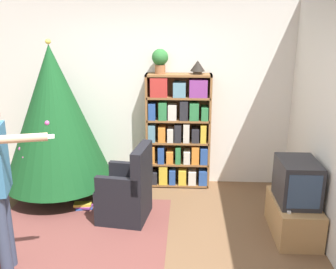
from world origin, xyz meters
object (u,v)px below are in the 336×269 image
(armchair, at_px, (127,193))
(table_lamp, at_px, (198,66))
(christmas_tree, at_px, (55,115))
(potted_plant, at_px, (160,59))
(television, at_px, (297,181))
(bookshelf, at_px, (178,132))

(armchair, xyz_separation_m, table_lamp, (0.83, 0.99, 1.40))
(christmas_tree, xyz_separation_m, potted_plant, (1.35, 0.39, 0.69))
(television, bearing_deg, armchair, 172.02)
(potted_plant, distance_m, table_lamp, 0.51)
(armchair, height_order, table_lamp, table_lamp)
(christmas_tree, bearing_deg, television, -16.55)
(table_lamp, bearing_deg, potted_plant, 180.00)
(bookshelf, xyz_separation_m, armchair, (-0.58, -0.98, -0.48))
(christmas_tree, height_order, armchair, christmas_tree)
(television, xyz_separation_m, table_lamp, (-1.06, 1.26, 1.08))
(bookshelf, distance_m, potted_plant, 1.03)
(bookshelf, bearing_deg, potted_plant, 178.32)
(christmas_tree, distance_m, table_lamp, 1.99)
(christmas_tree, height_order, potted_plant, christmas_tree)
(christmas_tree, height_order, table_lamp, christmas_tree)
(potted_plant, height_order, table_lamp, potted_plant)
(television, height_order, christmas_tree, christmas_tree)
(armchair, distance_m, potted_plant, 1.82)
(television, relative_size, table_lamp, 2.74)
(television, height_order, potted_plant, potted_plant)
(bookshelf, height_order, television, bookshelf)
(table_lamp, bearing_deg, television, -49.75)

